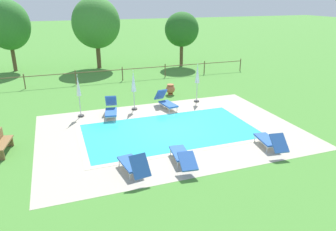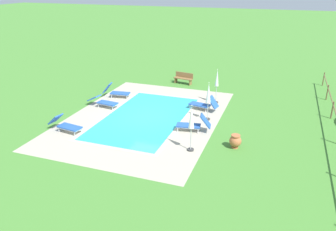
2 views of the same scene
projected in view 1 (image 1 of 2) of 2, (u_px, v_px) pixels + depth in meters
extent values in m
plane|color=#478433|center=(170.00, 131.00, 15.30)|extent=(160.00, 160.00, 0.00)
cube|color=#B2A893|center=(170.00, 131.00, 15.30)|extent=(12.17, 8.55, 0.01)
cube|color=#2DB7C6|center=(170.00, 131.00, 15.30)|extent=(8.02, 4.40, 0.01)
cube|color=#C0B59F|center=(155.00, 115.00, 17.35)|extent=(8.50, 0.24, 0.01)
cube|color=#C0B59F|center=(189.00, 151.00, 13.25)|extent=(8.50, 0.24, 0.01)
cube|color=#C0B59F|center=(245.00, 120.00, 16.61)|extent=(0.24, 4.40, 0.01)
cube|color=#C0B59F|center=(82.00, 143.00, 13.99)|extent=(0.24, 4.40, 0.01)
cube|color=#2856A8|center=(111.00, 112.00, 16.87)|extent=(0.85, 1.39, 0.07)
cube|color=#2856A8|center=(111.00, 101.00, 17.59)|extent=(0.70, 0.68, 0.71)
cube|color=silver|center=(111.00, 113.00, 16.89)|extent=(0.82, 1.36, 0.04)
cylinder|color=silver|center=(116.00, 119.00, 16.45)|extent=(0.04, 0.04, 0.28)
cylinder|color=silver|center=(106.00, 119.00, 16.39)|extent=(0.04, 0.04, 0.28)
cylinder|color=silver|center=(116.00, 111.00, 17.48)|extent=(0.04, 0.04, 0.28)
cylinder|color=silver|center=(107.00, 112.00, 17.41)|extent=(0.04, 0.04, 0.28)
cube|color=#2856A8|center=(180.00, 153.00, 12.46)|extent=(0.75, 1.36, 0.07)
cube|color=#2856A8|center=(188.00, 161.00, 11.45)|extent=(0.69, 0.85, 0.43)
cube|color=silver|center=(180.00, 154.00, 12.47)|extent=(0.72, 1.33, 0.04)
cylinder|color=silver|center=(171.00, 151.00, 12.97)|extent=(0.04, 0.04, 0.28)
cylinder|color=silver|center=(183.00, 150.00, 13.07)|extent=(0.04, 0.04, 0.28)
cylinder|color=silver|center=(177.00, 164.00, 11.96)|extent=(0.04, 0.04, 0.28)
cylinder|color=silver|center=(190.00, 163.00, 12.07)|extent=(0.04, 0.04, 0.28)
cube|color=#2856A8|center=(168.00, 104.00, 18.12)|extent=(0.81, 1.38, 0.07)
cube|color=#2856A8|center=(161.00, 94.00, 18.75)|extent=(0.69, 0.67, 0.70)
cube|color=silver|center=(168.00, 105.00, 18.14)|extent=(0.78, 1.35, 0.04)
cylinder|color=silver|center=(177.00, 109.00, 17.85)|extent=(0.04, 0.04, 0.28)
cylinder|color=silver|center=(169.00, 110.00, 17.61)|extent=(0.04, 0.04, 0.28)
cylinder|color=silver|center=(167.00, 104.00, 18.75)|extent=(0.04, 0.04, 0.28)
cylinder|color=silver|center=(160.00, 105.00, 18.51)|extent=(0.04, 0.04, 0.28)
cube|color=#2856A8|center=(267.00, 139.00, 13.64)|extent=(0.78, 1.37, 0.07)
cube|color=#2856A8|center=(279.00, 143.00, 12.65)|extent=(0.69, 0.76, 0.60)
cube|color=silver|center=(266.00, 141.00, 13.66)|extent=(0.75, 1.34, 0.04)
cylinder|color=silver|center=(255.00, 138.00, 14.16)|extent=(0.04, 0.04, 0.28)
cylinder|color=silver|center=(265.00, 137.00, 14.25)|extent=(0.04, 0.04, 0.28)
cylinder|color=silver|center=(267.00, 149.00, 13.14)|extent=(0.04, 0.04, 0.28)
cylinder|color=silver|center=(278.00, 148.00, 13.24)|extent=(0.04, 0.04, 0.28)
cube|color=#2856A8|center=(131.00, 163.00, 11.69)|extent=(0.77, 1.37, 0.07)
cube|color=#2856A8|center=(140.00, 166.00, 10.82)|extent=(0.67, 0.66, 0.70)
cube|color=silver|center=(131.00, 164.00, 11.71)|extent=(0.74, 1.34, 0.04)
cylinder|color=silver|center=(119.00, 162.00, 12.10)|extent=(0.04, 0.04, 0.28)
cylinder|color=silver|center=(132.00, 159.00, 12.32)|extent=(0.04, 0.04, 0.28)
cylinder|color=silver|center=(130.00, 176.00, 11.19)|extent=(0.04, 0.04, 0.28)
cylinder|color=silver|center=(143.00, 172.00, 11.41)|extent=(0.04, 0.04, 0.28)
cylinder|color=#383838|center=(81.00, 116.00, 17.12)|extent=(0.32, 0.32, 0.08)
cylinder|color=#B2B5B7|center=(80.00, 106.00, 16.93)|extent=(0.04, 0.04, 1.18)
cone|color=white|center=(78.00, 86.00, 16.54)|extent=(0.24, 0.24, 1.07)
sphere|color=white|center=(77.00, 75.00, 16.34)|extent=(0.05, 0.05, 0.05)
cylinder|color=#383838|center=(197.00, 101.00, 19.53)|extent=(0.32, 0.32, 0.08)
cylinder|color=#B2B5B7|center=(197.00, 92.00, 19.33)|extent=(0.04, 0.04, 1.19)
cone|color=white|center=(197.00, 74.00, 18.93)|extent=(0.27, 0.27, 1.10)
sphere|color=white|center=(198.00, 64.00, 18.73)|extent=(0.05, 0.05, 0.05)
cylinder|color=#383838|center=(134.00, 109.00, 18.18)|extent=(0.32, 0.32, 0.08)
cylinder|color=#B2B5B7|center=(134.00, 100.00, 18.01)|extent=(0.04, 0.04, 1.08)
cone|color=white|center=(133.00, 81.00, 17.62)|extent=(0.28, 0.28, 1.15)
sphere|color=white|center=(133.00, 71.00, 17.41)|extent=(0.05, 0.05, 0.05)
cube|color=olive|center=(3.00, 143.00, 12.99)|extent=(0.69, 1.55, 0.06)
cube|color=olive|center=(8.00, 142.00, 13.66)|extent=(0.40, 0.13, 0.41)
cylinder|color=#B7663D|center=(170.00, 94.00, 20.95)|extent=(0.32, 0.32, 0.08)
ellipsoid|color=#B7663D|center=(170.00, 89.00, 20.84)|extent=(0.58, 0.58, 0.58)
cylinder|color=#B7663D|center=(170.00, 85.00, 20.73)|extent=(0.44, 0.44, 0.06)
cylinder|color=brown|center=(24.00, 81.00, 22.10)|extent=(0.08, 0.08, 1.05)
cylinder|color=brown|center=(76.00, 77.00, 23.20)|extent=(0.08, 0.08, 1.05)
cylinder|color=brown|center=(122.00, 74.00, 24.29)|extent=(0.08, 0.08, 1.05)
cylinder|color=brown|center=(165.00, 70.00, 25.38)|extent=(0.08, 0.08, 1.05)
cylinder|color=brown|center=(204.00, 67.00, 26.48)|extent=(0.08, 0.08, 1.05)
cylinder|color=brown|center=(240.00, 65.00, 27.57)|extent=(0.08, 0.08, 1.05)
cube|color=brown|center=(122.00, 70.00, 24.18)|extent=(20.67, 0.05, 0.05)
cylinder|color=brown|center=(99.00, 55.00, 28.41)|extent=(0.37, 0.37, 2.29)
ellipsoid|color=#3D7F33|center=(96.00, 23.00, 27.44)|extent=(4.11, 4.11, 4.32)
cylinder|color=brown|center=(181.00, 54.00, 29.28)|extent=(0.31, 0.31, 2.15)
ellipsoid|color=#286623|center=(182.00, 29.00, 28.50)|extent=(3.03, 3.03, 3.03)
cylinder|color=brown|center=(14.00, 58.00, 27.22)|extent=(0.31, 0.31, 2.32)
ellipsoid|color=#33752D|center=(8.00, 25.00, 26.29)|extent=(3.50, 3.50, 4.07)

